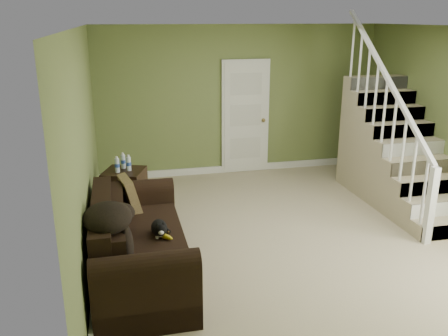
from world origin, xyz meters
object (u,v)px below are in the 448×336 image
sofa (136,247)px  banana (165,236)px  side_table (125,191)px  cat (160,228)px

sofa → banana: (0.31, -0.16, 0.17)m
sofa → side_table: size_ratio=2.57×
sofa → cat: (0.26, -0.07, 0.23)m
sofa → cat: bearing=-14.8°
cat → banana: size_ratio=2.30×
sofa → banana: size_ratio=11.38×
sofa → cat: sofa is taller
banana → side_table: bearing=59.3°
sofa → side_table: bearing=92.1°
side_table → banana: (0.37, -1.98, 0.18)m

